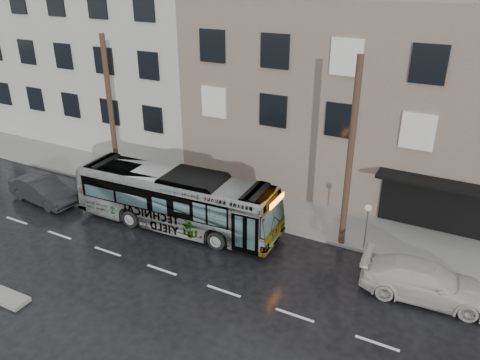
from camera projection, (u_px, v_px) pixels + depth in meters
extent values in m
plane|color=black|center=(192.00, 243.00, 23.00)|extent=(120.00, 120.00, 0.00)
cube|color=gray|center=(239.00, 202.00, 26.90)|extent=(90.00, 3.60, 0.15)
cube|color=gray|center=(370.00, 90.00, 28.79)|extent=(20.00, 12.00, 11.00)
cube|color=#B2B0A8|center=(100.00, 25.00, 38.75)|extent=(26.00, 15.00, 16.00)
cylinder|color=#4C3426|center=(350.00, 157.00, 20.95)|extent=(0.30, 0.30, 9.00)
cylinder|color=#4C3426|center=(111.00, 115.00, 26.91)|extent=(0.30, 0.30, 9.00)
cylinder|color=slate|center=(366.00, 226.00, 21.85)|extent=(0.06, 0.06, 2.40)
imported|color=#B2B2B2|center=(176.00, 199.00, 23.97)|extent=(11.16, 3.14, 3.08)
imported|color=beige|center=(426.00, 281.00, 18.99)|extent=(5.33, 2.51, 1.50)
imported|color=black|center=(43.00, 190.00, 26.81)|extent=(4.62, 2.01, 1.48)
cube|color=#9C9B94|center=(8.00, 298.00, 19.07)|extent=(1.82, 0.84, 0.18)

